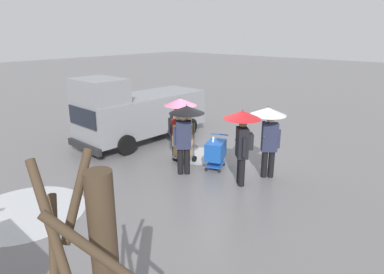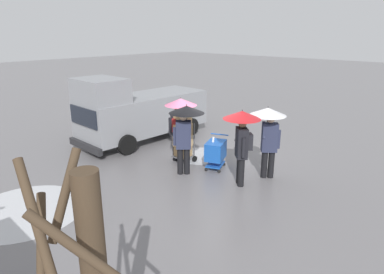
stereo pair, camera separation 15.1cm
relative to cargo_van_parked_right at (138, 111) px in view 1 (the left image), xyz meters
name	(u,v)px [view 1 (the left image)]	position (x,y,z in m)	size (l,w,h in m)	color
ground_plane	(213,165)	(-3.83, 0.17, -1.18)	(90.00, 90.00, 0.00)	slate
slush_patch_under_van	(200,156)	(-2.95, -0.23, -1.18)	(1.71, 1.71, 0.01)	#ADAFB5
slush_patch_mid_street	(25,212)	(-2.25, 5.49, -1.18)	(2.81, 2.81, 0.01)	silver
cargo_van_parked_right	(138,111)	(0.00, 0.00, 0.00)	(2.32, 5.40, 2.60)	gray
shopping_cart_vendor	(216,151)	(-4.04, 0.31, -0.61)	(0.82, 0.97, 1.04)	#1951B2
hand_dolly_boxes	(183,137)	(-2.93, 0.61, -0.31)	(0.54, 0.72, 1.60)	#515156
pedestrian_pink_side	(179,115)	(-2.74, 0.58, 0.39)	(1.04, 1.04, 2.15)	black
pedestrian_black_side	(185,123)	(-3.62, 1.25, 0.41)	(1.04, 1.04, 2.15)	black
pedestrian_white_side	(243,131)	(-5.26, 0.73, 0.39)	(1.04, 1.04, 2.15)	black
pedestrian_far_side	(269,126)	(-5.56, -0.14, 0.41)	(1.04, 1.04, 2.15)	black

